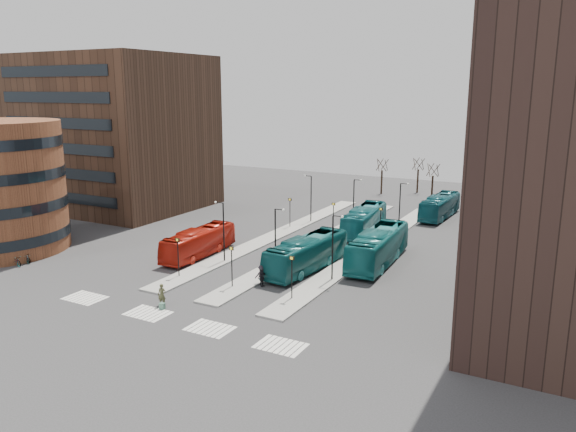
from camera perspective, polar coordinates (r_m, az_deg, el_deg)
The scene contains 22 objects.
ground at distance 42.94m, azimuth -16.68°, elevation -11.51°, with size 160.00×160.00×0.00m, color #2E2E30.
island_left at distance 67.92m, azimuth -1.10°, elevation -1.88°, with size 2.50×45.00×0.15m, color gray.
island_mid at distance 65.27m, azimuth 3.49°, elevation -2.51°, with size 2.50×45.00×0.15m, color gray.
island_right at distance 63.07m, azimuth 8.44°, elevation -3.17°, with size 2.50×45.00×0.15m, color gray.
suitcase at distance 46.67m, azimuth -12.66°, elevation -8.92°, with size 0.42×0.33×0.52m, color navy.
red_bus at distance 59.88m, azimuth -9.05°, elevation -2.66°, with size 2.48×10.62×2.96m, color #AE1A0D.
teal_bus_a at distance 54.62m, azimuth 1.90°, elevation -3.83°, with size 2.78×11.87×3.31m, color #115659.
teal_bus_b at distance 69.03m, azimuth 7.76°, elevation -0.41°, with size 2.76×11.78×3.28m, color #16666F.
teal_bus_c at distance 57.18m, azimuth 9.15°, elevation -3.10°, with size 2.99×12.78×3.56m, color #156C6D.
teal_bus_d at distance 79.49m, azimuth 15.17°, elevation 0.95°, with size 2.64×11.28×3.14m, color #135560.
traveller at distance 47.16m, azimuth -12.69°, elevation -7.83°, with size 0.67×0.44×1.84m, color #494A2C.
commuter_a at distance 60.77m, azimuth -9.41°, elevation -3.05°, with size 0.84×0.66×1.73m, color black.
commuter_b at distance 50.37m, azimuth -2.67°, elevation -6.27°, with size 0.98×0.41×1.67m, color black.
commuter_c at distance 50.96m, azimuth -2.73°, elevation -5.97°, with size 1.16×0.67×1.79m, color black.
bicycle_near at distance 62.37m, azimuth -25.94°, elevation -4.13°, with size 0.67×1.92×1.01m, color gray.
bicycle_mid at distance 62.99m, azimuth -25.13°, elevation -3.90°, with size 0.47×1.66×1.00m, color gray.
bicycle_far at distance 63.02m, azimuth -25.11°, elevation -3.96°, with size 0.56×1.62×0.85m, color gray.
crosswalk_stripes at distance 44.50m, azimuth -11.38°, elevation -10.31°, with size 22.35×2.40×0.01m.
office_block at distance 87.60m, azimuth -17.30°, elevation 8.12°, with size 25.00×20.12×22.00m.
sign_poles at distance 58.78m, azimuth 0.28°, elevation -1.86°, with size 12.45×22.12×3.65m.
lamp_posts at distance 62.40m, azimuth 3.29°, elevation 0.09°, with size 14.04×20.24×6.12m.
bare_trees at distance 94.55m, azimuth 12.31°, elevation 3.65°, with size 10.97×8.14×5.90m.
Camera 1 is at (28.44, -27.13, 17.29)m, focal length 35.00 mm.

